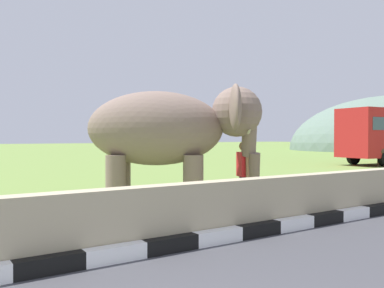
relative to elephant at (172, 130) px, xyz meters
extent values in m
cube|color=black|center=(-3.48, -2.78, -1.79)|extent=(0.90, 0.20, 0.24)
cube|color=white|center=(-2.58, -2.78, -1.79)|extent=(0.90, 0.20, 0.24)
cube|color=black|center=(-1.68, -2.78, -1.79)|extent=(0.90, 0.20, 0.24)
cube|color=white|center=(-0.78, -2.78, -1.79)|extent=(0.90, 0.20, 0.24)
cube|color=black|center=(0.12, -2.78, -1.79)|extent=(0.90, 0.20, 0.24)
cube|color=white|center=(1.02, -2.78, -1.79)|extent=(0.90, 0.20, 0.24)
cube|color=black|center=(1.92, -2.78, -1.79)|extent=(0.90, 0.20, 0.24)
cube|color=white|center=(2.82, -2.78, -1.79)|extent=(0.90, 0.20, 0.24)
cube|color=black|center=(3.72, -2.78, -1.79)|extent=(0.90, 0.20, 0.24)
cube|color=tan|center=(-1.58, -2.48, -1.41)|extent=(28.00, 0.36, 1.00)
cylinder|color=#7D665C|center=(0.65, 0.13, -1.23)|extent=(0.44, 0.44, 1.36)
cylinder|color=#7D665C|center=(0.18, -0.64, -1.23)|extent=(0.44, 0.44, 1.36)
cylinder|color=#7D665C|center=(-0.79, 1.02, -1.23)|extent=(0.44, 0.44, 1.36)
cylinder|color=#7D665C|center=(-1.27, 0.26, -1.23)|extent=(0.44, 0.44, 1.36)
ellipsoid|color=#7D665C|center=(-0.31, 0.19, 0.05)|extent=(3.48, 2.99, 1.70)
sphere|color=#7D665C|center=(1.28, -0.79, 0.43)|extent=(1.16, 1.16, 1.16)
ellipsoid|color=#D84C8C|center=(1.53, -0.95, 0.58)|extent=(0.64, 0.73, 0.44)
ellipsoid|color=#7D665C|center=(1.57, -0.05, 0.48)|extent=(0.68, 0.89, 1.00)
ellipsoid|color=#7D665C|center=(0.74, -1.38, 0.48)|extent=(0.68, 0.89, 1.00)
cylinder|color=#7D665C|center=(1.53, -0.95, -0.12)|extent=(0.58, 0.65, 1.00)
cylinder|color=#7D665C|center=(1.62, -1.01, -0.92)|extent=(0.42, 0.46, 0.83)
cone|color=beige|center=(1.62, -0.68, -0.02)|extent=(0.42, 0.55, 0.22)
cone|color=beige|center=(1.33, -1.15, -0.02)|extent=(0.42, 0.55, 0.22)
cylinder|color=navy|center=(1.63, -0.59, -1.50)|extent=(0.15, 0.15, 0.82)
cylinder|color=navy|center=(1.56, -0.77, -1.50)|extent=(0.15, 0.15, 0.82)
cube|color=red|center=(1.59, -0.68, -0.80)|extent=(0.37, 0.46, 0.58)
cylinder|color=#9E7251|center=(1.68, -0.44, -0.83)|extent=(0.13, 0.16, 0.53)
cylinder|color=#9E7251|center=(1.50, -0.92, -0.83)|extent=(0.13, 0.14, 0.52)
sphere|color=#9E7251|center=(1.59, -0.68, -0.37)|extent=(0.23, 0.23, 0.23)
cylinder|color=black|center=(18.44, 8.10, -1.41)|extent=(1.02, 0.39, 1.00)
cylinder|color=#473323|center=(18.80, 6.25, -1.58)|extent=(0.12, 0.12, 0.65)
cylinder|color=#473323|center=(17.92, 6.06, -1.58)|extent=(0.12, 0.12, 0.65)
ellipsoid|color=#473323|center=(18.40, 5.98, -1.01)|extent=(1.59, 0.89, 0.66)
camera|label=1|loc=(-4.87, -8.14, -0.15)|focal=38.63mm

